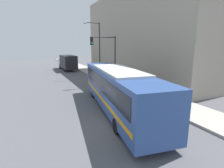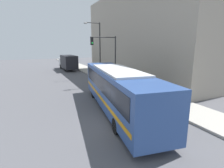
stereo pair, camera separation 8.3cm
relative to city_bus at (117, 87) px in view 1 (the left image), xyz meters
name	(u,v)px [view 1 (the left image)]	position (x,y,z in m)	size (l,w,h in m)	color
ground_plane	(115,125)	(-1.33, -2.18, -1.85)	(120.00, 120.00, 0.00)	#515156
sidewalk	(95,73)	(4.81, 17.82, -1.77)	(3.28, 70.00, 0.17)	#A8A399
building_facade	(138,36)	(9.45, 11.56, 4.46)	(6.00, 25.49, 12.62)	#9E9384
city_bus	(117,87)	(0.00, 0.00, 0.00)	(4.58, 12.70, 3.23)	#2D4C8C
delivery_truck	(67,62)	(1.40, 24.53, -0.24)	(2.33, 8.26, 2.95)	black
fire_hydrant	(134,89)	(3.77, 3.42, -1.32)	(0.23, 0.31, 0.74)	#999999
traffic_light_pole	(107,52)	(2.86, 8.14, 2.27)	(3.28, 0.35, 5.81)	#2D2D2D
parking_meter	(114,77)	(3.77, 8.04, -0.85)	(0.14, 0.14, 1.22)	#2D2D2D
street_lamp	(98,46)	(3.72, 13.46, 2.98)	(2.50, 0.28, 7.96)	#2D2D2D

